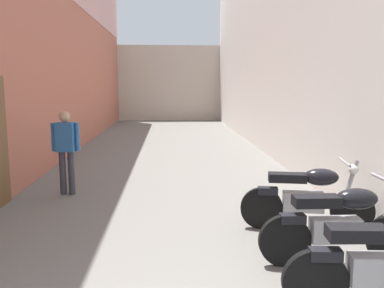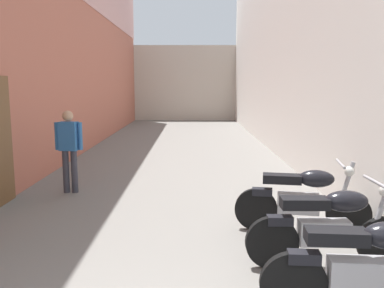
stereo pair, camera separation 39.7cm
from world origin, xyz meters
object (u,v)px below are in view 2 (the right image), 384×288
pedestrian_further_down (67,145)px  motorcycle_second (367,266)px  motorcycle_third (328,225)px  motorcycle_fourth (301,198)px

pedestrian_further_down → motorcycle_second: bearing=-47.7°
motorcycle_third → pedestrian_further_down: bearing=140.1°
motorcycle_fourth → pedestrian_further_down: 4.42m
motorcycle_second → motorcycle_third: same height
motorcycle_second → motorcycle_third: size_ratio=1.00×
motorcycle_third → pedestrian_further_down: size_ratio=1.18×
motorcycle_second → motorcycle_fourth: same height
motorcycle_second → motorcycle_third: bearing=90.0°
motorcycle_fourth → pedestrian_further_down: bearing=151.2°
pedestrian_further_down → motorcycle_fourth: bearing=-28.8°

